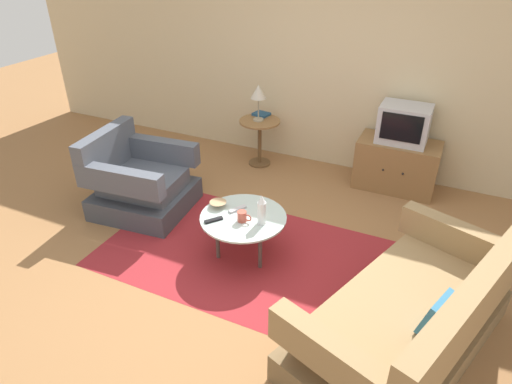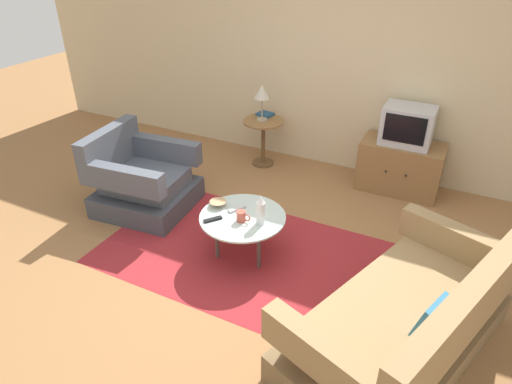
% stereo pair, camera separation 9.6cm
% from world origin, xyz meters
% --- Properties ---
extents(ground_plane, '(16.00, 16.00, 0.00)m').
position_xyz_m(ground_plane, '(0.00, 0.00, 0.00)').
color(ground_plane, olive).
extents(back_wall, '(9.00, 0.12, 2.70)m').
position_xyz_m(back_wall, '(0.00, 2.35, 1.35)').
color(back_wall, '#CCB78E').
rests_on(back_wall, ground).
extents(area_rug, '(2.65, 1.62, 0.00)m').
position_xyz_m(area_rug, '(-0.13, 0.11, 0.00)').
color(area_rug, maroon).
rests_on(area_rug, ground).
extents(armchair, '(1.02, 0.98, 0.86)m').
position_xyz_m(armchair, '(-1.52, 0.37, 0.30)').
color(armchair, '#3E424B').
rests_on(armchair, ground).
extents(couch, '(1.48, 1.98, 0.87)m').
position_xyz_m(couch, '(1.42, -0.39, 0.29)').
color(couch, brown).
rests_on(couch, ground).
extents(coffee_table, '(0.79, 0.79, 0.43)m').
position_xyz_m(coffee_table, '(-0.13, 0.11, 0.39)').
color(coffee_table, '#B2C6C1').
rests_on(coffee_table, ground).
extents(side_table, '(0.51, 0.51, 0.60)m').
position_xyz_m(side_table, '(-0.79, 1.89, 0.44)').
color(side_table, olive).
rests_on(side_table, ground).
extents(tv_stand, '(0.91, 0.51, 0.58)m').
position_xyz_m(tv_stand, '(0.91, 2.01, 0.29)').
color(tv_stand, olive).
rests_on(tv_stand, ground).
extents(television, '(0.54, 0.40, 0.42)m').
position_xyz_m(television, '(0.91, 2.03, 0.80)').
color(television, '#B7B7BC').
rests_on(television, tv_stand).
extents(table_lamp, '(0.19, 0.19, 0.45)m').
position_xyz_m(table_lamp, '(-0.80, 1.89, 0.95)').
color(table_lamp, '#9E937A').
rests_on(table_lamp, side_table).
extents(vase, '(0.08, 0.08, 0.29)m').
position_xyz_m(vase, '(0.06, 0.08, 0.56)').
color(vase, white).
rests_on(vase, coffee_table).
extents(mug, '(0.13, 0.08, 0.10)m').
position_xyz_m(mug, '(-0.10, 0.04, 0.48)').
color(mug, '#B74C3D').
rests_on(mug, coffee_table).
extents(bowl, '(0.16, 0.16, 0.05)m').
position_xyz_m(bowl, '(-0.42, 0.16, 0.45)').
color(bowl, tan).
rests_on(bowl, coffee_table).
extents(tv_remote_dark, '(0.14, 0.16, 0.02)m').
position_xyz_m(tv_remote_dark, '(-0.34, -0.07, 0.44)').
color(tv_remote_dark, black).
rests_on(tv_remote_dark, coffee_table).
extents(tv_remote_silver, '(0.12, 0.18, 0.02)m').
position_xyz_m(tv_remote_silver, '(-0.23, 0.18, 0.44)').
color(tv_remote_silver, '#B2B2B7').
rests_on(tv_remote_silver, coffee_table).
extents(book, '(0.22, 0.20, 0.03)m').
position_xyz_m(book, '(-0.84, 2.06, 0.62)').
color(book, navy).
rests_on(book, side_table).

